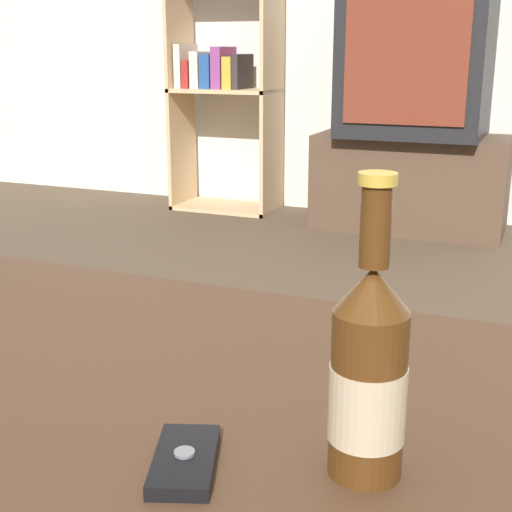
{
  "coord_description": "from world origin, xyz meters",
  "views": [
    {
      "loc": [
        0.43,
        -0.65,
        0.83
      ],
      "look_at": [
        0.07,
        0.22,
        0.56
      ],
      "focal_mm": 50.0,
      "sensor_mm": 36.0,
      "label": 1
    }
  ],
  "objects_px": {
    "cell_phone": "(185,461)",
    "beer_bottle": "(368,374)",
    "bookshelf": "(221,84)",
    "television": "(417,60)",
    "tv_stand": "(410,183)"
  },
  "relations": [
    {
      "from": "tv_stand",
      "to": "beer_bottle",
      "type": "height_order",
      "value": "beer_bottle"
    },
    {
      "from": "tv_stand",
      "to": "bookshelf",
      "type": "height_order",
      "value": "bookshelf"
    },
    {
      "from": "cell_phone",
      "to": "beer_bottle",
      "type": "bearing_deg",
      "value": 0.16
    },
    {
      "from": "tv_stand",
      "to": "cell_phone",
      "type": "bearing_deg",
      "value": -83.59
    },
    {
      "from": "television",
      "to": "beer_bottle",
      "type": "distance_m",
      "value": 2.87
    },
    {
      "from": "television",
      "to": "bookshelf",
      "type": "distance_m",
      "value": 1.03
    },
    {
      "from": "bookshelf",
      "to": "beer_bottle",
      "type": "distance_m",
      "value": 3.26
    },
    {
      "from": "television",
      "to": "cell_phone",
      "type": "bearing_deg",
      "value": -83.58
    },
    {
      "from": "bookshelf",
      "to": "cell_phone",
      "type": "height_order",
      "value": "bookshelf"
    },
    {
      "from": "beer_bottle",
      "to": "cell_phone",
      "type": "height_order",
      "value": "beer_bottle"
    },
    {
      "from": "bookshelf",
      "to": "beer_bottle",
      "type": "height_order",
      "value": "bookshelf"
    },
    {
      "from": "beer_bottle",
      "to": "cell_phone",
      "type": "distance_m",
      "value": 0.19
    },
    {
      "from": "tv_stand",
      "to": "television",
      "type": "bearing_deg",
      "value": -90.0
    },
    {
      "from": "tv_stand",
      "to": "television",
      "type": "xyz_separation_m",
      "value": [
        0.0,
        -0.0,
        0.56
      ]
    },
    {
      "from": "bookshelf",
      "to": "beer_bottle",
      "type": "xyz_separation_m",
      "value": [
        1.5,
        -2.89,
        -0.11
      ]
    }
  ]
}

